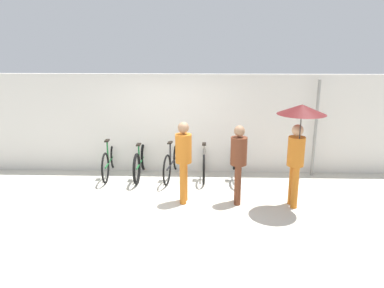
% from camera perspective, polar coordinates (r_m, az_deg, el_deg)
% --- Properties ---
extents(ground_plane, '(30.00, 30.00, 0.00)m').
position_cam_1_polar(ground_plane, '(7.46, -4.09, -9.39)').
color(ground_plane, beige).
extents(back_wall, '(12.00, 0.12, 2.39)m').
position_cam_1_polar(back_wall, '(9.09, -2.88, 3.10)').
color(back_wall, silver).
rests_on(back_wall, ground).
extents(parked_bicycle_0, '(0.44, 1.75, 1.02)m').
position_cam_1_polar(parked_bicycle_0, '(9.19, -12.40, -2.41)').
color(parked_bicycle_0, black).
rests_on(parked_bicycle_0, ground).
extents(parked_bicycle_1, '(0.44, 1.74, 1.11)m').
position_cam_1_polar(parked_bicycle_1, '(8.98, -7.84, -2.63)').
color(parked_bicycle_1, black).
rests_on(parked_bicycle_1, ground).
extents(parked_bicycle_2, '(0.44, 1.79, 1.01)m').
position_cam_1_polar(parked_bicycle_2, '(8.88, -3.03, -2.70)').
color(parked_bicycle_2, black).
rests_on(parked_bicycle_2, ground).
extents(parked_bicycle_3, '(0.44, 1.65, 1.07)m').
position_cam_1_polar(parked_bicycle_3, '(8.92, 1.83, -2.71)').
color(parked_bicycle_3, black).
rests_on(parked_bicycle_3, ground).
extents(parked_bicycle_4, '(0.44, 1.71, 1.08)m').
position_cam_1_polar(parked_bicycle_4, '(8.95, 6.66, -2.69)').
color(parked_bicycle_4, black).
rests_on(parked_bicycle_4, ground).
extents(pedestrian_leading, '(0.32, 0.32, 1.64)m').
position_cam_1_polar(pedestrian_leading, '(7.29, -1.30, -1.89)').
color(pedestrian_leading, '#C66B1E').
rests_on(pedestrian_leading, ground).
extents(pedestrian_center, '(0.32, 0.32, 1.58)m').
position_cam_1_polar(pedestrian_center, '(7.31, 7.10, -2.27)').
color(pedestrian_center, brown).
rests_on(pedestrian_center, ground).
extents(pedestrian_trailing, '(0.88, 0.88, 2.03)m').
position_cam_1_polar(pedestrian_trailing, '(7.15, 16.01, 2.01)').
color(pedestrian_trailing, '#C66B1E').
rests_on(pedestrian_trailing, ground).
extents(awning_pole, '(0.07, 0.07, 2.29)m').
position_cam_1_polar(awning_pole, '(9.22, 18.30, 2.20)').
color(awning_pole, gray).
rests_on(awning_pole, ground).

